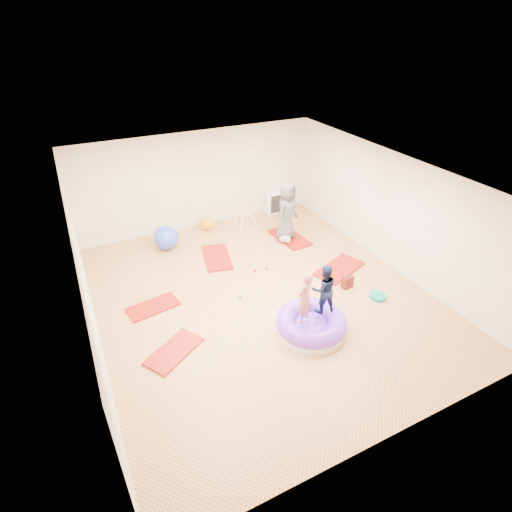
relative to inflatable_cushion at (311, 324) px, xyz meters
name	(u,v)px	position (x,y,z in m)	size (l,w,h in m)	color
room	(262,242)	(-0.36, 1.47, 1.23)	(7.01, 8.01, 2.81)	tan
gym_mat_front_left	(174,351)	(-2.65, 0.64, -0.15)	(1.13, 0.56, 0.05)	#B42416
gym_mat_mid_left	(153,307)	(-2.68, 2.15, -0.15)	(1.08, 0.54, 0.04)	#B42416
gym_mat_center_back	(217,257)	(-0.68, 3.44, -0.15)	(1.28, 0.64, 0.05)	#B42416
gym_mat_right	(339,269)	(1.87, 1.57, -0.15)	(1.34, 0.67, 0.06)	#B42416
gym_mat_rear_right	(289,237)	(1.57, 3.53, -0.15)	(1.33, 0.67, 0.06)	#B42416
inflatable_cushion	(311,324)	(0.00, 0.00, 0.00)	(1.42, 1.42, 0.45)	silver
child_pink	(305,295)	(-0.20, 0.00, 0.79)	(0.40, 0.26, 1.10)	#C8616C
child_navy	(324,287)	(0.29, 0.09, 0.77)	(0.52, 0.40, 1.06)	#131E38
adult_caregiver	(287,211)	(1.44, 3.53, 0.69)	(0.79, 0.52, 1.62)	#4E4E4E
infant	(286,239)	(1.31, 3.31, -0.02)	(0.34, 0.35, 0.20)	#9CC1DD
ball_pit_balls	(246,281)	(-0.44, 2.12, -0.14)	(3.39, 2.27, 0.07)	orange
exercise_ball_blue	(166,238)	(-1.70, 4.50, 0.15)	(0.66, 0.66, 0.66)	blue
exercise_ball_orange	(207,224)	(-0.34, 5.07, 0.02)	(0.38, 0.38, 0.38)	#FFA202
infant_play_gym	(245,219)	(0.70, 4.64, 0.15)	(0.62, 0.59, 0.48)	white
cube_shelf	(277,202)	(2.09, 5.26, 0.16)	(0.67, 0.33, 0.67)	white
balance_disc	(378,296)	(1.95, 0.25, -0.13)	(0.37, 0.37, 0.08)	#098784
backpack	(347,282)	(1.58, 0.89, -0.02)	(0.26, 0.16, 0.30)	maroon
yellow_toy	(195,337)	(-2.17, 0.84, -0.16)	(0.22, 0.22, 0.03)	orange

